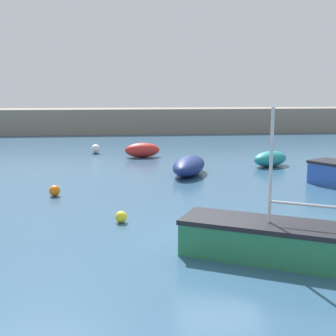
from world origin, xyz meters
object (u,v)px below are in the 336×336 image
Objects in this scene: rowboat_blue_near at (189,166)px; mooring_buoy_yellow at (121,217)px; mooring_buoy_orange at (55,191)px; dinghy_near_pier at (270,159)px; fishing_dinghy_green at (142,150)px; sailboat_short_mast at (268,240)px; mooring_buoy_white at (96,149)px.

rowboat_blue_near is 8.53m from mooring_buoy_yellow.
mooring_buoy_orange reaches higher than mooring_buoy_yellow.
dinghy_near_pier is 0.66× the size of rowboat_blue_near.
fishing_dinghy_green is at bearing 116.61° from dinghy_near_pier.
sailboat_short_mast reaches higher than mooring_buoy_yellow.
sailboat_short_mast is 1.23× the size of rowboat_blue_near.
dinghy_near_pier is 6.77× the size of mooring_buoy_yellow.
dinghy_near_pier is 5.11m from rowboat_blue_near.
dinghy_near_pier is at bearing 132.99° from rowboat_blue_near.
dinghy_near_pier is at bearing 143.90° from fishing_dinghy_green.
fishing_dinghy_green is at bearing 84.46° from mooring_buoy_yellow.
sailboat_short_mast is at bearing -140.87° from dinghy_near_pier.
fishing_dinghy_green is 13.90m from mooring_buoy_yellow.
mooring_buoy_white is at bearing -128.35° from rowboat_blue_near.
mooring_buoy_orange is at bearing 176.67° from dinghy_near_pier.
sailboat_short_mast is 11.32m from rowboat_blue_near.
fishing_dinghy_green reaches higher than dinghy_near_pier.
sailboat_short_mast reaches higher than fishing_dinghy_green.
fishing_dinghy_green reaches higher than mooring_buoy_white.
rowboat_blue_near is at bearing 67.08° from mooring_buoy_yellow.
mooring_buoy_white is at bearing -46.63° from sailboat_short_mast.
fishing_dinghy_green is at bearing -141.66° from rowboat_blue_near.
mooring_buoy_white is (-9.58, 5.91, -0.11)m from dinghy_near_pier.
mooring_buoy_white is at bearing -38.98° from fishing_dinghy_green.
mooring_buoy_white is at bearing 85.08° from mooring_buoy_orange.
mooring_buoy_orange is 4.68m from mooring_buoy_yellow.
mooring_buoy_orange is at bearing -36.18° from rowboat_blue_near.
dinghy_near_pier is at bearing -79.99° from sailboat_short_mast.
fishing_dinghy_green is at bearing 68.49° from mooring_buoy_orange.
dinghy_near_pier is at bearing 29.24° from mooring_buoy_orange.
fishing_dinghy_green is 0.57× the size of rowboat_blue_near.
dinghy_near_pier is 5.85× the size of mooring_buoy_orange.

